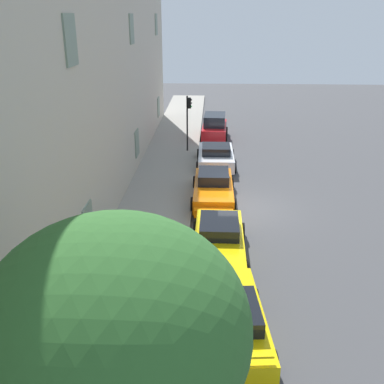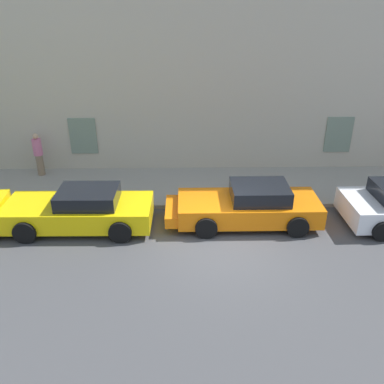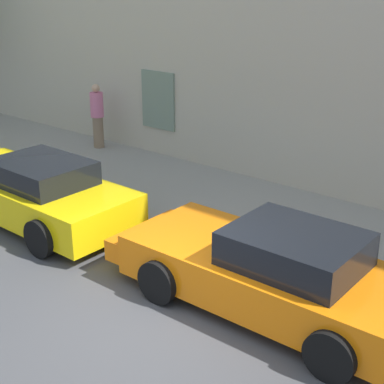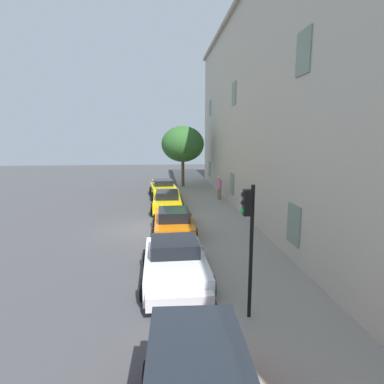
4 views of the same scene
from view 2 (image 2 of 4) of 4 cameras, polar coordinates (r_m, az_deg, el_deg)
name	(u,v)px [view 2 (image 2 of 4)]	position (r m, az deg, el deg)	size (l,w,h in m)	color
ground_plane	(222,247)	(12.39, 4.26, -7.66)	(80.00, 80.00, 0.00)	#444447
sidewalk	(213,186)	(15.99, 3.01, 0.84)	(60.00, 3.44, 0.14)	gray
sportscar_yellow_flank	(74,211)	(13.60, -16.26, -2.52)	(5.11, 2.08, 1.33)	yellow
sportscar_white_middle	(244,206)	(13.43, 7.25, -1.97)	(5.01, 2.09, 1.35)	orange
pedestrian_admiring	(38,154)	(17.62, -20.75, 5.00)	(0.51, 0.51, 1.77)	#8C7259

